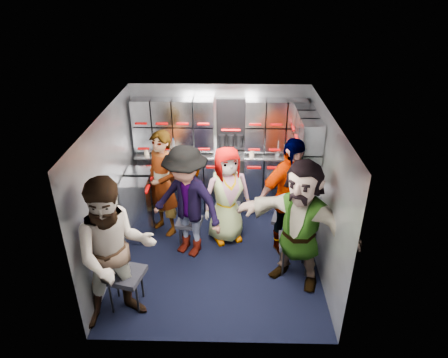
{
  "coord_description": "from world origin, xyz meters",
  "views": [
    {
      "loc": [
        0.21,
        -4.55,
        3.68
      ],
      "look_at": [
        0.09,
        0.35,
        1.07
      ],
      "focal_mm": 32.0,
      "sensor_mm": 36.0,
      "label": 1
    }
  ],
  "objects_px": {
    "jump_seat_center": "(227,209)",
    "attendant_arc_a": "(116,254)",
    "attendant_arc_d": "(289,197)",
    "attendant_arc_c": "(227,195)",
    "jump_seat_near_right": "(295,243)",
    "attendant_arc_b": "(187,203)",
    "attendant_arc_e": "(300,224)",
    "jump_seat_mid_right": "(285,220)",
    "jump_seat_near_left": "(125,276)",
    "attendant_standing": "(163,184)",
    "jump_seat_mid_left": "(189,223)"
  },
  "relations": [
    {
      "from": "attendant_standing",
      "to": "jump_seat_mid_left",
      "type": "bearing_deg",
      "value": -0.01
    },
    {
      "from": "jump_seat_near_right",
      "to": "attendant_arc_c",
      "type": "xyz_separation_m",
      "value": [
        -0.92,
        0.71,
        0.31
      ]
    },
    {
      "from": "attendant_arc_a",
      "to": "attendant_arc_c",
      "type": "relative_size",
      "value": 1.23
    },
    {
      "from": "attendant_standing",
      "to": "attendant_arc_c",
      "type": "distance_m",
      "value": 0.98
    },
    {
      "from": "jump_seat_mid_left",
      "to": "jump_seat_center",
      "type": "bearing_deg",
      "value": 32.99
    },
    {
      "from": "jump_seat_center",
      "to": "attendant_arc_b",
      "type": "xyz_separation_m",
      "value": [
        -0.54,
        -0.53,
        0.43
      ]
    },
    {
      "from": "jump_seat_mid_right",
      "to": "attendant_arc_a",
      "type": "distance_m",
      "value": 2.62
    },
    {
      "from": "jump_seat_mid_right",
      "to": "attendant_arc_c",
      "type": "distance_m",
      "value": 0.94
    },
    {
      "from": "jump_seat_mid_right",
      "to": "attendant_arc_b",
      "type": "distance_m",
      "value": 1.51
    },
    {
      "from": "jump_seat_center",
      "to": "attendant_arc_a",
      "type": "bearing_deg",
      "value": -123.85
    },
    {
      "from": "attendant_arc_a",
      "to": "attendant_arc_e",
      "type": "distance_m",
      "value": 2.21
    },
    {
      "from": "jump_seat_center",
      "to": "attendant_arc_e",
      "type": "xyz_separation_m",
      "value": [
        0.92,
        -1.07,
        0.47
      ]
    },
    {
      "from": "jump_seat_mid_right",
      "to": "jump_seat_near_right",
      "type": "relative_size",
      "value": 0.85
    },
    {
      "from": "jump_seat_near_left",
      "to": "jump_seat_near_right",
      "type": "bearing_deg",
      "value": 18.27
    },
    {
      "from": "attendant_arc_d",
      "to": "attendant_standing",
      "type": "bearing_deg",
      "value": 139.53
    },
    {
      "from": "jump_seat_center",
      "to": "attendant_arc_d",
      "type": "distance_m",
      "value": 1.06
    },
    {
      "from": "jump_seat_center",
      "to": "attendant_arc_c",
      "type": "relative_size",
      "value": 0.3
    },
    {
      "from": "jump_seat_mid_left",
      "to": "jump_seat_mid_right",
      "type": "xyz_separation_m",
      "value": [
        1.4,
        0.12,
        -0.0
      ]
    },
    {
      "from": "jump_seat_mid_right",
      "to": "jump_seat_near_right",
      "type": "height_order",
      "value": "jump_seat_near_right"
    },
    {
      "from": "jump_seat_mid_right",
      "to": "attendant_arc_c",
      "type": "bearing_deg",
      "value": 176.77
    },
    {
      "from": "jump_seat_near_left",
      "to": "attendant_standing",
      "type": "relative_size",
      "value": 0.3
    },
    {
      "from": "jump_seat_mid_left",
      "to": "attendant_arc_c",
      "type": "xyz_separation_m",
      "value": [
        0.54,
        0.17,
        0.38
      ]
    },
    {
      "from": "attendant_arc_a",
      "to": "jump_seat_near_right",
      "type": "bearing_deg",
      "value": -0.66
    },
    {
      "from": "jump_seat_mid_left",
      "to": "attendant_standing",
      "type": "height_order",
      "value": "attendant_standing"
    },
    {
      "from": "attendant_arc_a",
      "to": "attendant_arc_c",
      "type": "height_order",
      "value": "attendant_arc_a"
    },
    {
      "from": "jump_seat_near_right",
      "to": "attendant_arc_b",
      "type": "xyz_separation_m",
      "value": [
        -1.46,
        0.36,
        0.39
      ]
    },
    {
      "from": "jump_seat_near_right",
      "to": "attendant_arc_d",
      "type": "bearing_deg",
      "value": 96.69
    },
    {
      "from": "attendant_arc_b",
      "to": "attendant_arc_d",
      "type": "xyz_separation_m",
      "value": [
        1.4,
        0.12,
        0.04
      ]
    },
    {
      "from": "jump_seat_center",
      "to": "attendant_arc_b",
      "type": "height_order",
      "value": "attendant_arc_b"
    },
    {
      "from": "jump_seat_mid_left",
      "to": "attendant_arc_e",
      "type": "relative_size",
      "value": 0.24
    },
    {
      "from": "attendant_standing",
      "to": "attendant_arc_d",
      "type": "relative_size",
      "value": 0.95
    },
    {
      "from": "attendant_arc_b",
      "to": "attendant_arc_e",
      "type": "height_order",
      "value": "attendant_arc_e"
    },
    {
      "from": "attendant_arc_d",
      "to": "attendant_arc_c",
      "type": "bearing_deg",
      "value": 137.26
    },
    {
      "from": "attendant_arc_a",
      "to": "attendant_arc_d",
      "type": "height_order",
      "value": "attendant_arc_a"
    },
    {
      "from": "jump_seat_mid_left",
      "to": "jump_seat_center",
      "type": "xyz_separation_m",
      "value": [
        0.54,
        0.35,
        0.03
      ]
    },
    {
      "from": "attendant_arc_e",
      "to": "jump_seat_near_right",
      "type": "bearing_deg",
      "value": 120.79
    },
    {
      "from": "attendant_standing",
      "to": "jump_seat_center",
      "type": "bearing_deg",
      "value": 40.36
    },
    {
      "from": "jump_seat_near_right",
      "to": "attendant_arc_d",
      "type": "height_order",
      "value": "attendant_arc_d"
    },
    {
      "from": "jump_seat_center",
      "to": "jump_seat_mid_left",
      "type": "bearing_deg",
      "value": -147.01
    },
    {
      "from": "jump_seat_near_right",
      "to": "jump_seat_mid_left",
      "type": "bearing_deg",
      "value": 159.76
    },
    {
      "from": "jump_seat_mid_right",
      "to": "attendant_arc_a",
      "type": "relative_size",
      "value": 0.23
    },
    {
      "from": "jump_seat_near_right",
      "to": "attendant_arc_b",
      "type": "bearing_deg",
      "value": 166.21
    },
    {
      "from": "attendant_arc_e",
      "to": "attendant_arc_d",
      "type": "bearing_deg",
      "value": 125.68
    },
    {
      "from": "jump_seat_mid_right",
      "to": "attendant_arc_e",
      "type": "height_order",
      "value": "attendant_arc_e"
    },
    {
      "from": "jump_seat_mid_right",
      "to": "attendant_arc_a",
      "type": "xyz_separation_m",
      "value": [
        -2.04,
        -1.54,
        0.55
      ]
    },
    {
      "from": "jump_seat_center",
      "to": "attendant_arc_e",
      "type": "relative_size",
      "value": 0.26
    },
    {
      "from": "attendant_arc_c",
      "to": "attendant_arc_d",
      "type": "distance_m",
      "value": 0.9
    },
    {
      "from": "attendant_arc_b",
      "to": "attendant_arc_c",
      "type": "relative_size",
      "value": 1.11
    },
    {
      "from": "jump_seat_mid_left",
      "to": "jump_seat_mid_right",
      "type": "distance_m",
      "value": 1.41
    },
    {
      "from": "jump_seat_mid_right",
      "to": "jump_seat_near_right",
      "type": "xyz_separation_m",
      "value": [
        0.06,
        -0.66,
        0.07
      ]
    }
  ]
}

